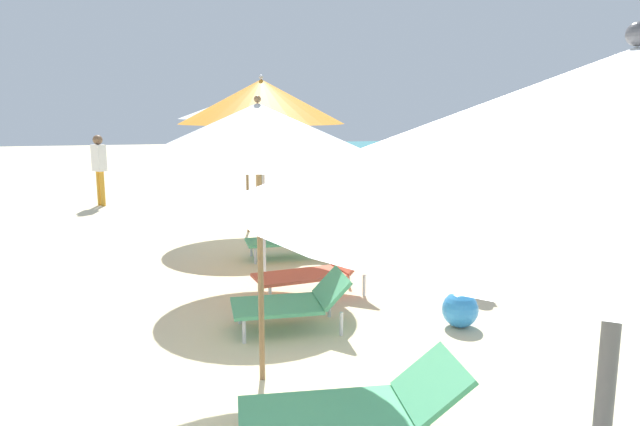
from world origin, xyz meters
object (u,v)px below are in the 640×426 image
at_px(lounger_second_inland, 356,406).
at_px(person_walking_mid, 457,205).
at_px(lounger_third_inland, 315,270).
at_px(person_walking_near, 99,163).
at_px(umbrella_nearest, 630,126).
at_px(umbrella_farthest, 246,106).
at_px(lounger_farthest_shoreside, 287,204).
at_px(beach_ball, 460,309).
at_px(lounger_farthest_inland, 310,224).
at_px(umbrella_third, 262,102).
at_px(lounger_third_shoreside, 294,237).
at_px(lounger_second_shoreside, 293,301).
at_px(umbrella_second, 258,132).

distance_m(lounger_second_inland, person_walking_mid, 4.64).
height_order(lounger_third_inland, person_walking_near, person_walking_near).
bearing_deg(umbrella_nearest, person_walking_mid, 65.49).
bearing_deg(umbrella_nearest, umbrella_farthest, 88.00).
xyz_separation_m(umbrella_nearest, lounger_farthest_shoreside, (1.37, 11.16, -2.01)).
bearing_deg(lounger_second_inland, lounger_third_inland, -93.51).
bearing_deg(beach_ball, umbrella_farthest, 105.48).
distance_m(lounger_farthest_shoreside, beach_ball, 6.90).
bearing_deg(lounger_farthest_inland, lounger_farthest_shoreside, -82.52).
bearing_deg(umbrella_farthest, umbrella_third, -93.68).
height_order(lounger_third_inland, beach_ball, lounger_third_inland).
xyz_separation_m(umbrella_third, lounger_third_shoreside, (0.65, 0.97, -2.12)).
xyz_separation_m(umbrella_farthest, person_walking_near, (-3.09, 4.06, -1.35)).
distance_m(umbrella_farthest, person_walking_mid, 4.71).
xyz_separation_m(lounger_second_shoreside, person_walking_mid, (2.66, 1.42, 0.71)).
bearing_deg(umbrella_second, lounger_second_shoreside, 65.09).
relative_size(umbrella_nearest, lounger_third_inland, 1.67).
xyz_separation_m(umbrella_nearest, person_walking_mid, (2.78, 6.10, -1.29)).
height_order(lounger_third_shoreside, person_walking_mid, person_walking_mid).
xyz_separation_m(lounger_second_inland, beach_ball, (1.82, 1.89, -0.09)).
relative_size(lounger_farthest_inland, person_walking_mid, 0.81).
relative_size(umbrella_second, person_walking_near, 1.42).
xyz_separation_m(lounger_third_inland, umbrella_farthest, (-0.28, 4.18, 2.07)).
distance_m(lounger_farthest_inland, person_walking_mid, 3.19).
height_order(lounger_second_shoreside, umbrella_third, umbrella_third).
height_order(umbrella_nearest, umbrella_farthest, umbrella_farthest).
height_order(lounger_third_inland, person_walking_mid, person_walking_mid).
bearing_deg(person_walking_near, lounger_second_shoreside, -106.29).
bearing_deg(lounger_farthest_inland, umbrella_farthest, -38.23).
xyz_separation_m(person_walking_near, beach_ball, (4.64, -9.67, -0.86)).
bearing_deg(lounger_third_inland, umbrella_farthest, -93.84).
relative_size(umbrella_third, umbrella_farthest, 1.04).
height_order(lounger_second_shoreside, umbrella_farthest, umbrella_farthest).
xyz_separation_m(lounger_third_inland, person_walking_mid, (2.15, 0.39, 0.69)).
distance_m(lounger_second_inland, lounger_farthest_shoreside, 8.86).
distance_m(lounger_second_inland, beach_ball, 2.62).
distance_m(umbrella_nearest, beach_ball, 5.14).
bearing_deg(lounger_third_shoreside, umbrella_farthest, -77.41).
bearing_deg(umbrella_third, lounger_second_inland, -90.83).
relative_size(umbrella_second, umbrella_farthest, 0.91).
bearing_deg(beach_ball, person_walking_near, 115.63).
height_order(umbrella_third, person_walking_near, umbrella_third).
distance_m(lounger_third_shoreside, lounger_farthest_inland, 1.24).
height_order(lounger_third_inland, lounger_farthest_shoreside, lounger_third_inland).
relative_size(umbrella_third, lounger_farthest_inland, 2.07).
distance_m(umbrella_second, lounger_farthest_inland, 5.85).
distance_m(lounger_second_inland, lounger_third_shoreside, 5.38).
height_order(umbrella_second, beach_ball, umbrella_second).
height_order(lounger_farthest_inland, person_walking_near, person_walking_near).
bearing_deg(lounger_farthest_inland, umbrella_third, 69.59).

